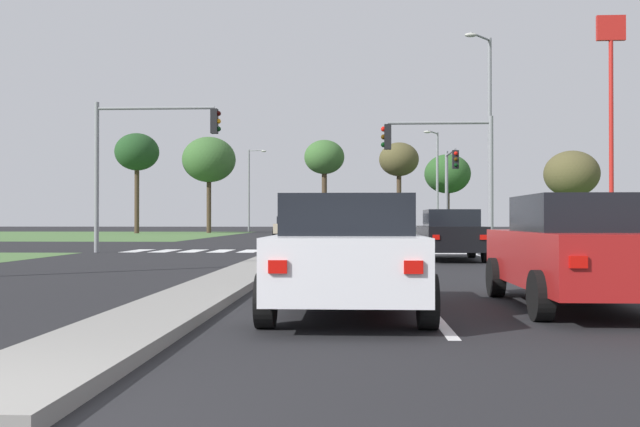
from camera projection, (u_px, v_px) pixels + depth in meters
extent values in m
plane|color=black|center=(303.00, 246.00, 34.11)|extent=(200.00, 200.00, 0.00)
cube|color=#476B38|center=(20.00, 235.00, 59.84)|extent=(35.00, 35.00, 0.01)
cube|color=gray|center=(239.00, 276.00, 15.14)|extent=(1.20, 22.00, 0.14)
cube|color=gray|center=(325.00, 234.00, 59.08)|extent=(1.20, 36.00, 0.14)
cube|color=silver|center=(443.00, 326.00, 8.48)|extent=(0.14, 2.00, 0.01)
cube|color=silver|center=(407.00, 282.00, 14.47)|extent=(0.14, 2.00, 0.01)
cube|color=silver|center=(392.00, 264.00, 20.46)|extent=(0.14, 2.00, 0.01)
cube|color=silver|center=(383.00, 254.00, 26.45)|extent=(0.14, 2.00, 0.01)
cube|color=silver|center=(555.00, 277.00, 15.80)|extent=(0.14, 24.00, 0.01)
cube|color=silver|center=(391.00, 253.00, 26.93)|extent=(6.40, 0.50, 0.01)
cube|color=silver|center=(138.00, 251.00, 29.23)|extent=(0.70, 2.80, 0.01)
cube|color=silver|center=(166.00, 251.00, 29.18)|extent=(0.70, 2.80, 0.01)
cube|color=silver|center=(194.00, 251.00, 29.12)|extent=(0.70, 2.80, 0.01)
cube|color=silver|center=(222.00, 251.00, 29.06)|extent=(0.70, 2.80, 0.01)
cube|color=silver|center=(250.00, 251.00, 29.01)|extent=(0.70, 2.80, 0.01)
cube|color=silver|center=(278.00, 251.00, 28.95)|extent=(0.70, 2.80, 0.01)
cube|color=silver|center=(307.00, 251.00, 28.89)|extent=(0.70, 2.80, 0.01)
cube|color=silver|center=(347.00, 262.00, 9.69)|extent=(1.88, 4.28, 0.75)
cube|color=black|center=(347.00, 215.00, 9.54)|extent=(1.65, 1.97, 0.52)
cube|color=red|center=(278.00, 267.00, 7.57)|extent=(0.20, 0.04, 0.14)
cube|color=red|center=(413.00, 267.00, 7.50)|extent=(0.20, 0.04, 0.14)
cylinder|color=black|center=(288.00, 281.00, 11.10)|extent=(0.22, 0.64, 0.64)
cylinder|color=black|center=(410.00, 281.00, 11.00)|extent=(0.22, 0.64, 0.64)
cylinder|color=black|center=(266.00, 301.00, 8.36)|extent=(0.22, 0.64, 0.64)
cylinder|color=black|center=(428.00, 302.00, 8.27)|extent=(0.22, 0.64, 0.64)
cube|color=#B7B7BC|center=(354.00, 231.00, 36.03)|extent=(4.23, 1.74, 0.75)
cube|color=black|center=(357.00, 219.00, 36.03)|extent=(1.94, 1.53, 0.52)
cube|color=red|center=(397.00, 230.00, 35.27)|extent=(0.04, 0.20, 0.14)
cube|color=red|center=(396.00, 230.00, 36.59)|extent=(0.04, 0.20, 0.14)
cylinder|color=black|center=(326.00, 239.00, 35.23)|extent=(0.64, 0.22, 0.64)
cylinder|color=black|center=(327.00, 238.00, 36.96)|extent=(0.64, 0.22, 0.64)
cylinder|color=black|center=(381.00, 239.00, 35.10)|extent=(0.64, 0.22, 0.64)
cylinder|color=black|center=(380.00, 238.00, 36.83)|extent=(0.64, 0.22, 0.64)
cube|color=navy|center=(632.00, 232.00, 35.70)|extent=(4.19, 1.79, 0.65)
cube|color=black|center=(629.00, 221.00, 35.71)|extent=(1.93, 1.57, 0.52)
cube|color=red|center=(585.00, 231.00, 36.49)|extent=(0.04, 0.20, 0.14)
cube|color=red|center=(594.00, 231.00, 35.13)|extent=(0.04, 0.20, 0.14)
cylinder|color=black|center=(599.00, 238.00, 36.66)|extent=(0.64, 0.22, 0.64)
cylinder|color=black|center=(611.00, 239.00, 34.87)|extent=(0.64, 0.22, 0.64)
cube|color=black|center=(450.00, 238.00, 22.66)|extent=(1.77, 4.19, 0.75)
cube|color=black|center=(451.00, 218.00, 22.52)|extent=(1.56, 1.93, 0.52)
cube|color=red|center=(436.00, 237.00, 20.58)|extent=(0.20, 0.04, 0.14)
cube|color=red|center=(483.00, 237.00, 20.51)|extent=(0.20, 0.04, 0.14)
cylinder|color=black|center=(418.00, 248.00, 24.04)|extent=(0.22, 0.64, 0.64)
cylinder|color=black|center=(471.00, 248.00, 23.95)|extent=(0.22, 0.64, 0.64)
cylinder|color=black|center=(426.00, 252.00, 21.36)|extent=(0.22, 0.64, 0.64)
cylinder|color=black|center=(486.00, 252.00, 21.27)|extent=(0.22, 0.64, 0.64)
cube|color=#A31919|center=(577.00, 258.00, 10.33)|extent=(1.77, 4.47, 0.78)
cube|color=black|center=(580.00, 213.00, 10.18)|extent=(1.56, 2.06, 0.52)
cube|color=red|center=(578.00, 262.00, 8.11)|extent=(0.20, 0.04, 0.14)
cylinder|color=black|center=(496.00, 277.00, 11.80)|extent=(0.22, 0.64, 0.64)
cylinder|color=black|center=(605.00, 278.00, 11.71)|extent=(0.22, 0.64, 0.64)
cylinder|color=black|center=(541.00, 296.00, 8.94)|extent=(0.22, 0.64, 0.64)
cube|color=#BCAD8E|center=(289.00, 228.00, 51.68)|extent=(1.75, 4.44, 0.68)
cube|color=black|center=(289.00, 220.00, 51.84)|extent=(1.54, 2.04, 0.52)
cube|color=red|center=(300.00, 227.00, 53.88)|extent=(0.20, 0.04, 0.14)
cube|color=red|center=(283.00, 227.00, 53.95)|extent=(0.20, 0.04, 0.14)
cylinder|color=black|center=(299.00, 233.00, 50.22)|extent=(0.22, 0.64, 0.64)
cylinder|color=black|center=(274.00, 233.00, 50.30)|extent=(0.22, 0.64, 0.64)
cylinder|color=black|center=(302.00, 233.00, 53.05)|extent=(0.22, 0.64, 0.64)
cylinder|color=black|center=(279.00, 233.00, 53.14)|extent=(0.22, 0.64, 0.64)
cylinder|color=gray|center=(97.00, 177.00, 27.92)|extent=(0.18, 0.18, 5.86)
cylinder|color=gray|center=(155.00, 108.00, 27.83)|extent=(4.62, 0.12, 0.12)
cube|color=black|center=(214.00, 121.00, 27.71)|extent=(0.26, 0.32, 0.95)
sphere|color=#360503|center=(218.00, 113.00, 27.71)|extent=(0.20, 0.20, 0.20)
sphere|color=orange|center=(218.00, 121.00, 27.71)|extent=(0.20, 0.20, 0.20)
sphere|color=black|center=(218.00, 129.00, 27.70)|extent=(0.20, 0.20, 0.20)
cylinder|color=gray|center=(447.00, 197.00, 40.35)|extent=(0.18, 0.18, 5.14)
cylinder|color=gray|center=(451.00, 153.00, 38.58)|extent=(0.12, 3.59, 0.12)
cube|color=black|center=(455.00, 160.00, 36.79)|extent=(0.32, 0.26, 0.95)
sphere|color=red|center=(456.00, 153.00, 36.63)|extent=(0.20, 0.20, 0.20)
sphere|color=#3A2405|center=(456.00, 159.00, 36.63)|extent=(0.20, 0.20, 0.20)
sphere|color=black|center=(456.00, 165.00, 36.62)|extent=(0.20, 0.20, 0.20)
cylinder|color=gray|center=(491.00, 185.00, 27.17)|extent=(0.18, 0.18, 5.21)
cylinder|color=gray|center=(439.00, 123.00, 27.29)|extent=(3.90, 0.12, 0.12)
cube|color=black|center=(388.00, 137.00, 27.38)|extent=(0.26, 0.32, 0.95)
sphere|color=red|center=(383.00, 129.00, 27.39)|extent=(0.20, 0.20, 0.20)
sphere|color=#3A2405|center=(384.00, 137.00, 27.39)|extent=(0.20, 0.20, 0.20)
sphere|color=black|center=(384.00, 145.00, 27.38)|extent=(0.20, 0.20, 0.20)
cylinder|color=gray|center=(490.00, 142.00, 34.52)|extent=(0.20, 0.20, 10.03)
cylinder|color=gray|center=(480.00, 37.00, 33.88)|extent=(1.20, 1.48, 0.10)
ellipsoid|color=#B2B2A8|center=(471.00, 35.00, 33.20)|extent=(0.56, 0.28, 0.20)
cylinder|color=gray|center=(437.00, 184.00, 56.57)|extent=(0.20, 0.20, 8.19)
cylinder|color=gray|center=(432.00, 132.00, 55.67)|extent=(1.06, 1.96, 0.10)
ellipsoid|color=#B2B2A8|center=(427.00, 132.00, 54.74)|extent=(0.56, 0.28, 0.20)
cylinder|color=gray|center=(249.00, 191.00, 76.80)|extent=(0.20, 0.20, 8.79)
cylinder|color=gray|center=(256.00, 150.00, 76.58)|extent=(1.68, 0.53, 0.10)
ellipsoid|color=#B2B2A8|center=(264.00, 151.00, 76.32)|extent=(0.56, 0.28, 0.20)
cylinder|color=#9E8966|center=(317.00, 232.00, 44.49)|extent=(0.16, 0.16, 0.81)
cylinder|color=maroon|center=(317.00, 218.00, 44.49)|extent=(0.34, 0.34, 0.84)
sphere|color=tan|center=(317.00, 210.00, 44.50)|extent=(0.24, 0.24, 0.24)
cylinder|color=red|center=(611.00, 140.00, 45.78)|extent=(0.28, 0.28, 12.74)
cube|color=red|center=(611.00, 28.00, 45.85)|extent=(1.80, 0.30, 1.60)
torus|color=yellow|center=(604.00, 29.00, 46.03)|extent=(0.96, 0.16, 0.96)
torus|color=yellow|center=(616.00, 29.00, 46.00)|extent=(0.96, 0.16, 0.96)
cylinder|color=#423323|center=(137.00, 199.00, 67.99)|extent=(0.44, 0.44, 6.58)
ellipsoid|color=#1E421E|center=(137.00, 152.00, 68.03)|extent=(4.16, 4.16, 3.54)
cylinder|color=#423323|center=(209.00, 204.00, 69.89)|extent=(0.45, 0.45, 5.72)
ellipsoid|color=#38602D|center=(209.00, 160.00, 69.93)|extent=(5.20, 5.20, 4.42)
cylinder|color=#423323|center=(324.00, 201.00, 66.13)|extent=(0.48, 0.48, 6.05)
ellipsoid|color=#38602D|center=(324.00, 157.00, 66.16)|extent=(3.71, 3.71, 3.15)
cylinder|color=#423323|center=(399.00, 202.00, 64.94)|extent=(0.43, 0.43, 5.77)
ellipsoid|color=#4C4728|center=(399.00, 159.00, 64.97)|extent=(3.60, 3.60, 3.06)
cylinder|color=#423323|center=(448.00, 210.00, 70.08)|extent=(0.41, 0.41, 4.54)
ellipsoid|color=#285123|center=(448.00, 174.00, 70.11)|extent=(4.51, 4.51, 3.83)
cylinder|color=#423323|center=(572.00, 211.00, 69.31)|extent=(0.47, 0.47, 4.28)
ellipsoid|color=#4C4728|center=(572.00, 174.00, 69.34)|extent=(5.27, 5.27, 4.48)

